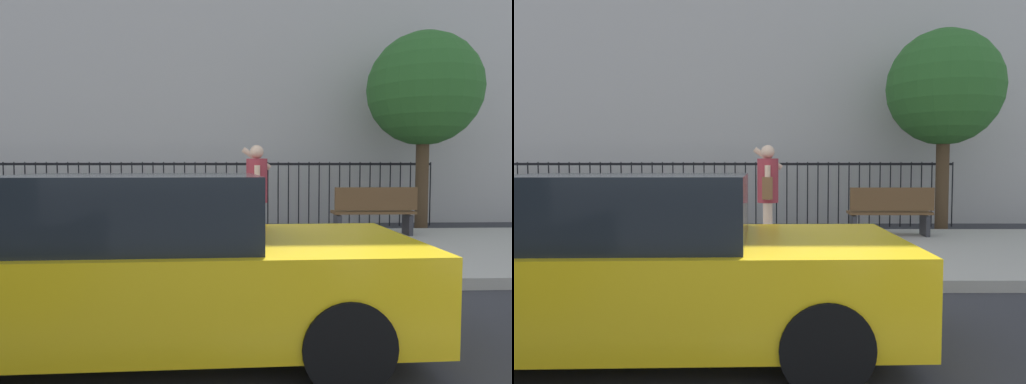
# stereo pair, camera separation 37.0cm
# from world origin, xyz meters

# --- Properties ---
(ground_plane) EXTENTS (60.00, 60.00, 0.00)m
(ground_plane) POSITION_xyz_m (0.00, 0.00, 0.00)
(ground_plane) COLOR #333338
(sidewalk) EXTENTS (28.00, 4.40, 0.15)m
(sidewalk) POSITION_xyz_m (0.00, 2.20, 0.07)
(sidewalk) COLOR #B2ADA3
(sidewalk) RESTS_ON ground
(building_facade) EXTENTS (28.00, 4.00, 12.15)m
(building_facade) POSITION_xyz_m (0.00, 8.50, 6.07)
(building_facade) COLOR #BCB7B2
(building_facade) RESTS_ON ground
(iron_fence) EXTENTS (12.03, 0.04, 1.60)m
(iron_fence) POSITION_xyz_m (0.00, 5.90, 1.02)
(iron_fence) COLOR black
(iron_fence) RESTS_ON ground
(taxi_yellow) EXTENTS (4.25, 1.95, 1.45)m
(taxi_yellow) POSITION_xyz_m (0.45, -1.62, 0.70)
(taxi_yellow) COLOR yellow
(taxi_yellow) RESTS_ON ground
(pedestrian_on_phone) EXTENTS (0.49, 0.65, 1.70)m
(pedestrian_on_phone) POSITION_xyz_m (1.46, 1.95, 1.14)
(pedestrian_on_phone) COLOR beige
(pedestrian_on_phone) RESTS_ON sidewalk
(street_bench) EXTENTS (1.60, 0.45, 0.95)m
(street_bench) POSITION_xyz_m (3.82, 3.42, 0.65)
(street_bench) COLOR brown
(street_bench) RESTS_ON sidewalk
(street_tree_near) EXTENTS (2.52, 2.52, 4.49)m
(street_tree_near) POSITION_xyz_m (5.34, 4.83, 3.21)
(street_tree_near) COLOR #4C3823
(street_tree_near) RESTS_ON ground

